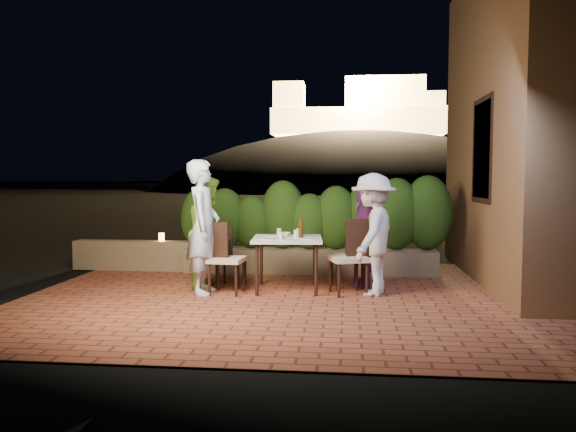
# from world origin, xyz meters

# --- Properties ---
(ground) EXTENTS (400.00, 400.00, 0.00)m
(ground) POSITION_xyz_m (0.00, 0.00, -0.02)
(ground) COLOR black
(ground) RESTS_ON ground
(terrace_floor) EXTENTS (7.00, 6.00, 0.15)m
(terrace_floor) POSITION_xyz_m (0.00, 0.50, -0.07)
(terrace_floor) COLOR brown
(terrace_floor) RESTS_ON ground
(building_wall) EXTENTS (1.60, 5.00, 5.00)m
(building_wall) POSITION_xyz_m (3.60, 2.00, 2.50)
(building_wall) COLOR brown
(building_wall) RESTS_ON ground
(window_pane) EXTENTS (0.08, 1.00, 1.40)m
(window_pane) POSITION_xyz_m (2.82, 1.50, 2.00)
(window_pane) COLOR black
(window_pane) RESTS_ON building_wall
(window_frame) EXTENTS (0.06, 1.15, 1.55)m
(window_frame) POSITION_xyz_m (2.81, 1.50, 2.00)
(window_frame) COLOR black
(window_frame) RESTS_ON building_wall
(planter) EXTENTS (4.20, 0.55, 0.40)m
(planter) POSITION_xyz_m (0.20, 2.30, 0.20)
(planter) COLOR #76674B
(planter) RESTS_ON ground
(hedge) EXTENTS (4.00, 0.70, 1.10)m
(hedge) POSITION_xyz_m (0.20, 2.30, 0.95)
(hedge) COLOR #204011
(hedge) RESTS_ON planter
(parapet) EXTENTS (2.20, 0.30, 0.50)m
(parapet) POSITION_xyz_m (-2.80, 2.30, 0.25)
(parapet) COLOR #76674B
(parapet) RESTS_ON ground
(hill) EXTENTS (52.00, 40.00, 22.00)m
(hill) POSITION_xyz_m (2.00, 60.00, -4.00)
(hill) COLOR black
(hill) RESTS_ON ground
(fortress) EXTENTS (26.00, 8.00, 8.00)m
(fortress) POSITION_xyz_m (2.00, 60.00, 10.50)
(fortress) COLOR #FFCC7A
(fortress) RESTS_ON hill
(dining_table) EXTENTS (1.04, 1.04, 0.75)m
(dining_table) POSITION_xyz_m (-0.01, 0.81, 0.38)
(dining_table) COLOR white
(dining_table) RESTS_ON ground
(plate_nw) EXTENTS (0.21, 0.21, 0.01)m
(plate_nw) POSITION_xyz_m (-0.28, 0.57, 0.76)
(plate_nw) COLOR white
(plate_nw) RESTS_ON dining_table
(plate_sw) EXTENTS (0.20, 0.20, 0.01)m
(plate_sw) POSITION_xyz_m (-0.28, 1.00, 0.76)
(plate_sw) COLOR white
(plate_sw) RESTS_ON dining_table
(plate_ne) EXTENTS (0.23, 0.23, 0.01)m
(plate_ne) POSITION_xyz_m (0.29, 0.64, 0.76)
(plate_ne) COLOR white
(plate_ne) RESTS_ON dining_table
(plate_se) EXTENTS (0.22, 0.22, 0.01)m
(plate_se) POSITION_xyz_m (0.21, 1.03, 0.76)
(plate_se) COLOR white
(plate_se) RESTS_ON dining_table
(plate_centre) EXTENTS (0.21, 0.21, 0.01)m
(plate_centre) POSITION_xyz_m (0.02, 0.80, 0.76)
(plate_centre) COLOR white
(plate_centre) RESTS_ON dining_table
(plate_front) EXTENTS (0.21, 0.21, 0.01)m
(plate_front) POSITION_xyz_m (0.03, 0.47, 0.76)
(plate_front) COLOR white
(plate_front) RESTS_ON dining_table
(glass_nw) EXTENTS (0.06, 0.06, 0.10)m
(glass_nw) POSITION_xyz_m (-0.09, 0.65, 0.80)
(glass_nw) COLOR silver
(glass_nw) RESTS_ON dining_table
(glass_sw) EXTENTS (0.07, 0.07, 0.11)m
(glass_sw) POSITION_xyz_m (-0.15, 1.01, 0.81)
(glass_sw) COLOR silver
(glass_sw) RESTS_ON dining_table
(glass_ne) EXTENTS (0.07, 0.07, 0.12)m
(glass_ne) POSITION_xyz_m (0.12, 0.69, 0.81)
(glass_ne) COLOR silver
(glass_ne) RESTS_ON dining_table
(glass_se) EXTENTS (0.07, 0.07, 0.12)m
(glass_se) POSITION_xyz_m (0.13, 0.94, 0.81)
(glass_se) COLOR silver
(glass_se) RESTS_ON dining_table
(beer_bottle) EXTENTS (0.06, 0.06, 0.31)m
(beer_bottle) POSITION_xyz_m (0.17, 0.88, 0.91)
(beer_bottle) COLOR #482D0C
(beer_bottle) RESTS_ON dining_table
(bowl) EXTENTS (0.20, 0.20, 0.04)m
(bowl) POSITION_xyz_m (-0.08, 1.13, 0.77)
(bowl) COLOR white
(bowl) RESTS_ON dining_table
(chair_left_front) EXTENTS (0.50, 0.50, 0.99)m
(chair_left_front) POSITION_xyz_m (-0.82, 0.50, 0.49)
(chair_left_front) COLOR black
(chair_left_front) RESTS_ON ground
(chair_left_back) EXTENTS (0.45, 0.45, 0.87)m
(chair_left_back) POSITION_xyz_m (-0.86, 1.00, 0.43)
(chair_left_back) COLOR black
(chair_left_back) RESTS_ON ground
(chair_right_front) EXTENTS (0.61, 0.61, 1.03)m
(chair_right_front) POSITION_xyz_m (0.85, 0.63, 0.52)
(chair_right_front) COLOR black
(chair_right_front) RESTS_ON ground
(chair_right_back) EXTENTS (0.54, 0.54, 0.95)m
(chair_right_back) POSITION_xyz_m (0.83, 1.12, 0.48)
(chair_right_back) COLOR black
(chair_right_back) RESTS_ON ground
(diner_blue) EXTENTS (0.49, 0.71, 1.84)m
(diner_blue) POSITION_xyz_m (-1.14, 0.47, 0.92)
(diner_blue) COLOR #C1DBF8
(diner_blue) RESTS_ON ground
(diner_green) EXTENTS (0.69, 0.84, 1.62)m
(diner_green) POSITION_xyz_m (-1.19, 0.96, 0.81)
(diner_green) COLOR #9FE246
(diner_green) RESTS_ON ground
(diner_white) EXTENTS (0.92, 1.21, 1.66)m
(diner_white) POSITION_xyz_m (1.18, 0.62, 0.83)
(diner_white) COLOR silver
(diner_white) RESTS_ON ground
(diner_purple) EXTENTS (0.48, 0.92, 1.50)m
(diner_purple) POSITION_xyz_m (1.07, 1.20, 0.75)
(diner_purple) COLOR #702A7E
(diner_purple) RESTS_ON ground
(parapet_lamp) EXTENTS (0.10, 0.10, 0.14)m
(parapet_lamp) POSITION_xyz_m (-2.36, 2.30, 0.57)
(parapet_lamp) COLOR orange
(parapet_lamp) RESTS_ON parapet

